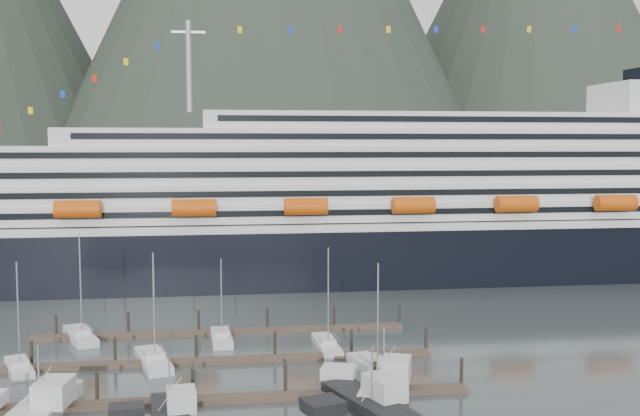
% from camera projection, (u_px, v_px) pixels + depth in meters
% --- Properties ---
extents(ground, '(1600.00, 1600.00, 0.00)m').
position_uv_depth(ground, '(269.00, 369.00, 82.39)').
color(ground, '#4C5958').
rests_on(ground, ground).
extents(cruise_ship, '(210.00, 30.40, 50.30)m').
position_uv_depth(cruise_ship, '(408.00, 212.00, 139.71)').
color(cruise_ship, black).
rests_on(cruise_ship, ground).
extents(dock_near, '(48.18, 2.28, 3.20)m').
position_uv_depth(dock_near, '(225.00, 398.00, 71.87)').
color(dock_near, '#45362C').
rests_on(dock_near, ground).
extents(dock_mid, '(48.18, 2.28, 3.20)m').
position_uv_depth(dock_mid, '(224.00, 360.00, 84.69)').
color(dock_mid, '#45362C').
rests_on(dock_mid, ground).
extents(dock_far, '(48.18, 2.28, 3.20)m').
position_uv_depth(dock_far, '(222.00, 331.00, 97.52)').
color(dock_far, '#45362C').
rests_on(dock_far, ground).
extents(sailboat_a, '(4.96, 8.24, 12.55)m').
position_uv_depth(sailboat_a, '(19.00, 368.00, 81.28)').
color(sailboat_a, silver).
rests_on(sailboat_a, ground).
extents(sailboat_c, '(5.13, 10.37, 13.30)m').
position_uv_depth(sailboat_c, '(153.00, 361.00, 83.79)').
color(sailboat_c, silver).
rests_on(sailboat_c, ground).
extents(sailboat_d, '(2.56, 9.94, 12.88)m').
position_uv_depth(sailboat_d, '(327.00, 346.00, 90.23)').
color(sailboat_d, silver).
rests_on(sailboat_d, ground).
extents(sailboat_e, '(6.03, 10.21, 14.12)m').
position_uv_depth(sailboat_e, '(80.00, 336.00, 94.57)').
color(sailboat_e, silver).
rests_on(sailboat_e, ground).
extents(sailboat_f, '(2.88, 8.61, 11.02)m').
position_uv_depth(sailboat_f, '(221.00, 338.00, 93.74)').
color(sailboat_f, silver).
rests_on(sailboat_f, ground).
extents(sailboat_h, '(4.65, 9.64, 12.53)m').
position_uv_depth(sailboat_h, '(374.00, 368.00, 81.32)').
color(sailboat_h, silver).
rests_on(sailboat_h, ground).
extents(trawler_a, '(9.96, 13.72, 7.34)m').
position_uv_depth(trawler_a, '(38.00, 408.00, 67.60)').
color(trawler_a, silver).
rests_on(trawler_a, ground).
extents(trawler_b, '(7.73, 10.14, 6.38)m').
position_uv_depth(trawler_b, '(169.00, 414.00, 66.13)').
color(trawler_b, black).
rests_on(trawler_b, ground).
extents(trawler_c, '(10.77, 13.81, 6.85)m').
position_uv_depth(trawler_c, '(371.00, 404.00, 68.60)').
color(trawler_c, black).
rests_on(trawler_c, ground).
extents(trawler_d, '(10.10, 12.54, 7.17)m').
position_uv_depth(trawler_d, '(382.00, 382.00, 74.95)').
color(trawler_d, silver).
rests_on(trawler_d, ground).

